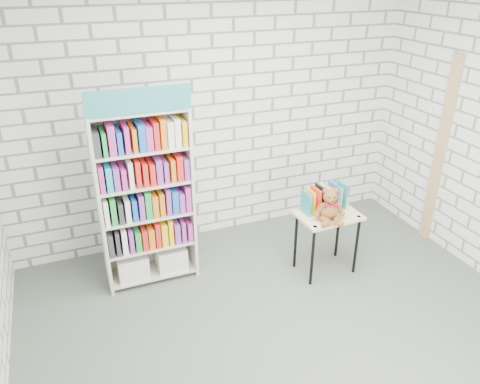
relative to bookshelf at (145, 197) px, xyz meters
name	(u,v)px	position (x,y,z in m)	size (l,w,h in m)	color
ground	(294,340)	(0.92, -1.36, -0.91)	(4.50, 4.50, 0.00)	#4C5648
room_shell	(307,143)	(0.92, -1.36, 0.88)	(4.52, 4.02, 2.81)	silver
bookshelf	(145,197)	(0.00, 0.00, 0.00)	(0.88, 0.34, 1.99)	beige
display_table	(328,222)	(1.69, -0.55, -0.34)	(0.62, 0.44, 0.66)	#DFBF86
table_books	(324,199)	(1.69, -0.45, -0.12)	(0.43, 0.20, 0.25)	teal
teddy_bear	(330,208)	(1.63, -0.65, -0.12)	(0.29, 0.29, 0.33)	brown
door_trim	(440,153)	(3.14, -0.41, 0.14)	(0.05, 0.12, 2.10)	tan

